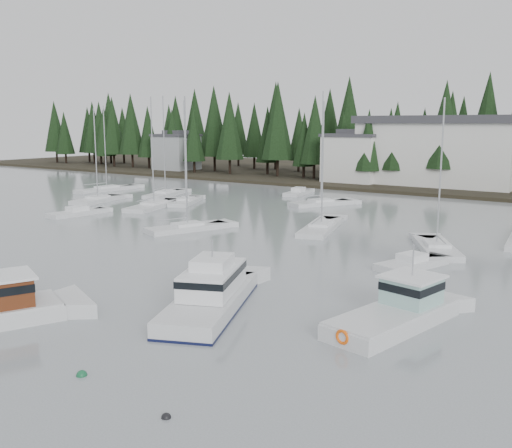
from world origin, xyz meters
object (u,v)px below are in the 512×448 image
(sailboat_10, at_px, (107,190))
(sailboat_8, at_px, (321,229))
(sailboat_12, at_px, (154,207))
(runabout_3, at_px, (298,193))
(sailboat_11, at_px, (98,201))
(runabout_0, at_px, (78,214))
(house_far_west, at_px, (176,151))
(sailboat_0, at_px, (186,203))
(sailboat_2, at_px, (188,229))
(sailboat_13, at_px, (165,195))
(sailboat_6, at_px, (436,250))
(harbor_inn, at_px, (451,152))
(lobster_boat_teal, at_px, (398,315))
(house_west, at_px, (354,157))
(sailboat_5, at_px, (321,204))
(cabin_cruiser_center, at_px, (211,297))
(runabout_1, at_px, (412,265))

(sailboat_10, bearing_deg, sailboat_8, -100.36)
(sailboat_12, relative_size, runabout_3, 1.96)
(sailboat_11, height_order, runabout_0, sailboat_11)
(house_far_west, height_order, sailboat_0, sailboat_0)
(sailboat_11, bearing_deg, sailboat_8, -103.89)
(sailboat_11, bearing_deg, sailboat_0, -75.37)
(sailboat_2, height_order, sailboat_8, sailboat_2)
(sailboat_12, relative_size, sailboat_13, 0.96)
(sailboat_13, bearing_deg, sailboat_6, -123.27)
(house_far_west, xyz_separation_m, harbor_inn, (57.04, 1.34, 1.37))
(lobster_boat_teal, xyz_separation_m, sailboat_6, (-3.80, 18.38, -0.47))
(house_far_west, xyz_separation_m, sailboat_2, (47.06, -49.56, -4.32))
(house_west, relative_size, harbor_inn, 0.32)
(harbor_inn, height_order, runabout_0, harbor_inn)
(sailboat_6, height_order, sailboat_8, sailboat_8)
(runabout_3, bearing_deg, sailboat_11, 131.34)
(house_west, xyz_separation_m, house_far_west, (-42.00, 2.00, -0.25))
(sailboat_11, bearing_deg, sailboat_5, -73.97)
(sailboat_8, bearing_deg, house_west, 5.09)
(cabin_cruiser_center, bearing_deg, runabout_3, 2.27)
(lobster_boat_teal, relative_size, sailboat_12, 0.63)
(lobster_boat_teal, bearing_deg, sailboat_11, 77.29)
(runabout_1, bearing_deg, sailboat_11, 95.55)
(runabout_0, bearing_deg, sailboat_2, -84.50)
(harbor_inn, distance_m, sailboat_0, 43.63)
(sailboat_6, distance_m, sailboat_12, 36.46)
(house_far_west, xyz_separation_m, sailboat_12, (33.45, -40.40, -4.34))
(lobster_boat_teal, bearing_deg, sailboat_0, 66.11)
(sailboat_0, distance_m, runabout_1, 38.96)
(harbor_inn, xyz_separation_m, runabout_0, (-26.32, -51.02, -5.64))
(sailboat_2, bearing_deg, house_far_west, 63.67)
(harbor_inn, relative_size, runabout_0, 4.26)
(sailboat_2, distance_m, runabout_1, 22.88)
(harbor_inn, xyz_separation_m, sailboat_13, (-30.40, -32.63, -5.69))
(sailboat_5, relative_size, runabout_1, 2.34)
(harbor_inn, distance_m, sailboat_11, 54.15)
(house_west, relative_size, sailboat_8, 0.74)
(house_far_west, relative_size, sailboat_8, 0.66)
(sailboat_8, height_order, runabout_1, sailboat_8)
(sailboat_12, relative_size, runabout_0, 2.01)
(house_west, height_order, runabout_0, house_west)
(cabin_cruiser_center, relative_size, sailboat_13, 0.74)
(runabout_3, bearing_deg, sailboat_8, -154.19)
(sailboat_11, distance_m, runabout_1, 47.42)
(cabin_cruiser_center, relative_size, sailboat_2, 0.81)
(sailboat_12, bearing_deg, sailboat_8, -109.75)
(cabin_cruiser_center, height_order, sailboat_10, sailboat_10)
(sailboat_0, bearing_deg, sailboat_10, 54.81)
(house_west, height_order, sailboat_6, sailboat_6)
(sailboat_0, height_order, sailboat_11, sailboat_0)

